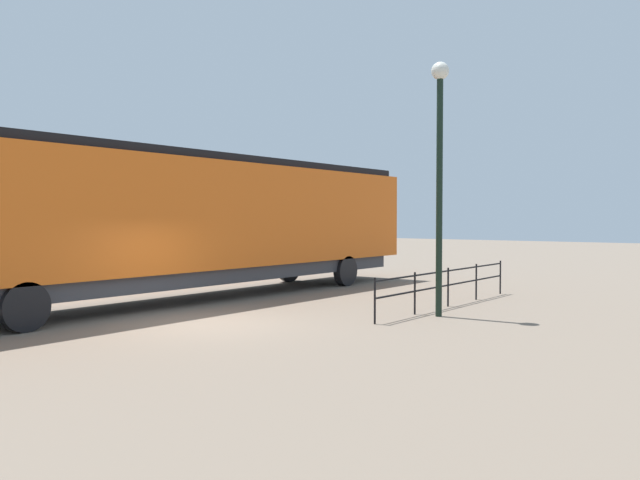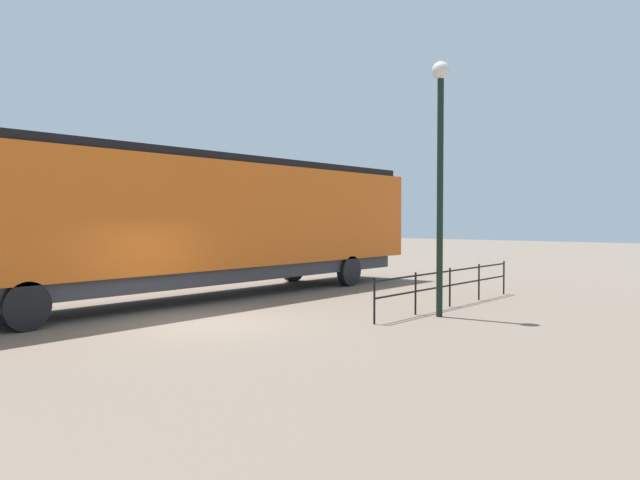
% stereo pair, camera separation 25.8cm
% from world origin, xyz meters
% --- Properties ---
extents(ground_plane, '(120.00, 120.00, 0.00)m').
position_xyz_m(ground_plane, '(0.00, 0.00, 0.00)').
color(ground_plane, '#756656').
extents(locomotive, '(3.03, 18.86, 4.39)m').
position_xyz_m(locomotive, '(-3.65, 3.52, 2.45)').
color(locomotive, orange).
rests_on(locomotive, ground_plane).
extents(lamp_post, '(0.44, 0.44, 6.37)m').
position_xyz_m(lamp_post, '(3.81, 4.41, 4.14)').
color(lamp_post, black).
rests_on(lamp_post, ground_plane).
extents(platform_fence, '(0.05, 7.64, 1.09)m').
position_xyz_m(platform_fence, '(3.18, 6.23, 0.71)').
color(platform_fence, black).
rests_on(platform_fence, ground_plane).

